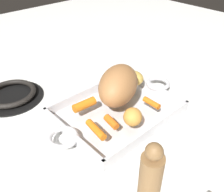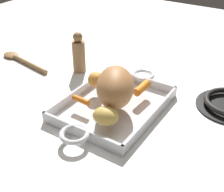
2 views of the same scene
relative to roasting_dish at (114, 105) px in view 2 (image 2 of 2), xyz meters
The scene contains 11 objects.
ground_plane 0.01m from the roasting_dish, ahead, with size 2.25×2.25×0.00m, color white.
roasting_dish is the anchor object (origin of this frame).
pork_roast 0.07m from the roasting_dish, 139.64° to the right, with size 0.15×0.10×0.10m, color #AB7141.
baby_carrot_center_left 0.09m from the roasting_dish, 36.22° to the left, with size 0.02×0.02×0.04m, color orange.
baby_carrot_southeast 0.09m from the roasting_dish, 32.24° to the right, with size 0.02×0.02×0.06m, color orange.
baby_carrot_long 0.09m from the roasting_dish, 135.89° to the left, with size 0.02×0.02×0.05m, color orange.
baby_carrot_center_right 0.12m from the roasting_dish, 21.73° to the left, with size 0.02×0.02×0.07m, color orange.
potato_golden_large 0.10m from the roasting_dish, 71.31° to the left, with size 0.04×0.05×0.04m, color gold.
potato_near_roast 0.12m from the roasting_dish, 157.86° to the right, with size 0.06×0.05×0.04m, color gold.
serving_spoon 0.45m from the roasting_dish, 81.11° to the left, with size 0.07×0.24×0.02m.
pepper_mill 0.26m from the roasting_dish, 59.82° to the left, with size 0.04×0.04×0.14m.
Camera 2 is at (-0.58, -0.37, 0.47)m, focal length 48.17 mm.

